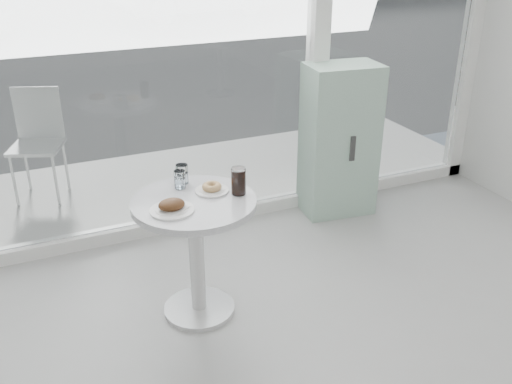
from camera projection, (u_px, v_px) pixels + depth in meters
name	position (u px, v px, depth m)	size (l,w,h in m)	color
storefront	(217.00, 1.00, 3.97)	(5.00, 0.14, 3.00)	white
main_table	(196.00, 234.00, 3.34)	(0.72, 0.72, 0.77)	silver
patio_deck	(185.00, 181.00, 5.32)	(5.60, 1.60, 0.05)	silver
street	(50.00, 14.00, 15.44)	(40.00, 24.00, 0.00)	#3D3D3D
mint_cabinet	(339.00, 141.00, 4.59)	(0.61, 0.44, 1.23)	#87AC97
patio_chair	(37.00, 137.00, 4.81)	(0.51, 0.51, 0.92)	silver
plate_fritter	(172.00, 206.00, 3.11)	(0.24, 0.24, 0.07)	white
plate_donut	(212.00, 189.00, 3.34)	(0.20, 0.20, 0.05)	white
water_tumbler_a	(180.00, 180.00, 3.38)	(0.07, 0.07, 0.11)	white
water_tumbler_b	(182.00, 175.00, 3.44)	(0.07, 0.07, 0.12)	white
cola_glass	(239.00, 181.00, 3.29)	(0.09, 0.09, 0.16)	white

